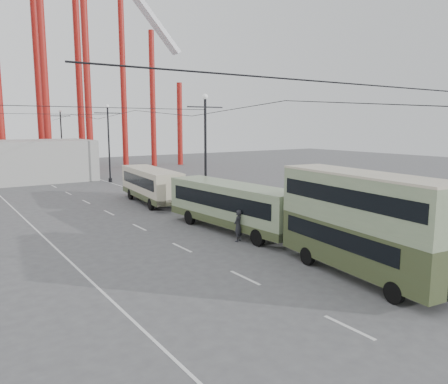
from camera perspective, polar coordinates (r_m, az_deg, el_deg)
ground at (r=18.33m, az=13.12°, el=-13.79°), size 160.00×160.00×0.00m
road_markings at (r=33.90m, az=-13.25°, el=-3.27°), size 12.52×120.00×0.01m
lamp_post_mid at (r=34.59m, az=-2.43°, el=5.02°), size 3.20×0.44×9.32m
lamp_post_far at (r=54.51m, az=-14.80°, el=6.13°), size 3.20×0.44×9.32m
lamp_post_distant at (r=75.59m, az=-20.45°, el=6.55°), size 3.20×0.44×9.32m
roller_coaster at (r=70.78m, az=-27.03°, el=20.94°), size 52.95×5.00×55.48m
double_decker_bus at (r=20.75m, az=17.58°, el=-3.45°), size 3.33×9.23×4.84m
single_decker_green at (r=28.62m, az=1.08°, el=-1.66°), size 3.32×11.21×3.13m
single_decker_cream at (r=39.34m, az=-9.50°, el=1.04°), size 3.51×10.03×3.05m
pedestrian at (r=26.22m, az=1.85°, el=-4.43°), size 0.84×0.74×1.93m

